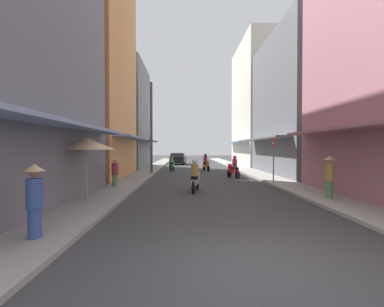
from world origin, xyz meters
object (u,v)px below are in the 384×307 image
(parked_car, at_px, (178,158))
(pedestrian_foreground, at_px, (329,176))
(motorbike_green, at_px, (172,163))
(motorbike_silver, at_px, (195,177))
(pedestrian_midway, at_px, (35,199))
(street_sign_no_entry, at_px, (274,154))
(motorbike_black, at_px, (205,160))
(motorbike_red, at_px, (233,168))
(motorbike_orange, at_px, (206,163))
(pedestrian_far, at_px, (115,171))
(utility_pole, at_px, (151,127))
(vendor_umbrella, at_px, (87,144))

(parked_car, height_order, pedestrian_foreground, pedestrian_foreground)
(motorbike_green, relative_size, motorbike_silver, 1.01)
(motorbike_green, bearing_deg, pedestrian_midway, -96.19)
(motorbike_green, height_order, street_sign_no_entry, street_sign_no_entry)
(motorbike_black, height_order, parked_car, parked_car)
(motorbike_red, relative_size, parked_car, 0.41)
(motorbike_red, xyz_separation_m, motorbike_black, (-0.74, 18.08, -0.20))
(motorbike_green, bearing_deg, motorbike_black, 72.55)
(motorbike_silver, height_order, motorbike_black, motorbike_silver)
(motorbike_silver, height_order, motorbike_orange, same)
(pedestrian_foreground, relative_size, pedestrian_far, 1.08)
(motorbike_black, bearing_deg, utility_pole, -109.28)
(parked_car, distance_m, pedestrian_far, 21.62)
(pedestrian_far, bearing_deg, vendor_umbrella, -91.72)
(utility_pole, xyz_separation_m, street_sign_no_entry, (7.57, -6.82, -1.99))
(parked_car, bearing_deg, motorbike_red, -75.88)
(pedestrian_far, relative_size, utility_pole, 0.23)
(motorbike_orange, height_order, street_sign_no_entry, street_sign_no_entry)
(motorbike_orange, relative_size, motorbike_black, 0.98)
(pedestrian_far, relative_size, pedestrian_midway, 0.94)
(motorbike_green, relative_size, vendor_umbrella, 0.73)
(vendor_umbrella, distance_m, street_sign_no_entry, 9.87)
(pedestrian_foreground, bearing_deg, motorbike_red, 105.18)
(pedestrian_foreground, height_order, pedestrian_far, pedestrian_foreground)
(motorbike_silver, distance_m, motorbike_black, 24.08)
(parked_car, relative_size, pedestrian_foreground, 2.39)
(motorbike_orange, height_order, motorbike_black, motorbike_orange)
(motorbike_green, distance_m, motorbike_red, 7.59)
(motorbike_silver, relative_size, parked_car, 0.42)
(motorbike_silver, bearing_deg, motorbike_orange, 83.23)
(street_sign_no_entry, bearing_deg, motorbike_black, 96.08)
(motorbike_red, bearing_deg, pedestrian_foreground, -74.82)
(motorbike_green, distance_m, parked_car, 10.56)
(pedestrian_foreground, distance_m, pedestrian_far, 9.87)
(motorbike_green, relative_size, street_sign_no_entry, 0.68)
(motorbike_orange, distance_m, vendor_umbrella, 15.35)
(parked_car, xyz_separation_m, pedestrian_far, (-2.69, -21.45, 0.18))
(utility_pole, bearing_deg, pedestrian_midway, -92.12)
(motorbike_green, xyz_separation_m, motorbike_orange, (3.05, -0.44, 0.00))
(motorbike_orange, distance_m, street_sign_no_entry, 9.93)
(motorbike_orange, xyz_separation_m, utility_pole, (-4.53, -2.58, 3.00))
(pedestrian_foreground, relative_size, vendor_umbrella, 0.72)
(motorbike_orange, bearing_deg, parked_car, 103.97)
(pedestrian_midway, height_order, vendor_umbrella, vendor_umbrella)
(motorbike_red, bearing_deg, parked_car, 104.12)
(pedestrian_midway, height_order, street_sign_no_entry, street_sign_no_entry)
(motorbike_red, bearing_deg, utility_pole, 152.67)
(motorbike_green, relative_size, parked_car, 0.43)
(pedestrian_midway, bearing_deg, utility_pole, 87.88)
(motorbike_green, height_order, pedestrian_far, pedestrian_far)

